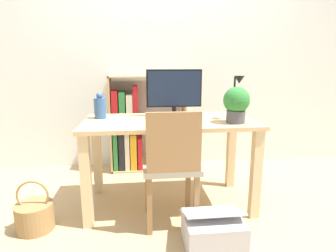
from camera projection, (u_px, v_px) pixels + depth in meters
The scene contains 12 objects.
ground_plane at pixel (169, 203), 2.39m from camera, with size 10.00×10.00×0.00m, color tan.
wall_back at pixel (159, 51), 3.11m from camera, with size 8.00×0.05×2.60m.
desk at pixel (169, 136), 2.27m from camera, with size 1.36×0.68×0.72m.
monitor at pixel (174, 91), 2.37m from camera, with size 0.47×0.22×0.39m.
keyboard at pixel (182, 121), 2.16m from camera, with size 0.33×0.13×0.02m.
vase at pixel (100, 107), 2.28m from camera, with size 0.10×0.10×0.21m.
desk_lamp at pixel (237, 93), 2.25m from camera, with size 0.10×0.19×0.35m.
potted_plant at pixel (236, 103), 2.09m from camera, with size 0.20×0.20×0.27m.
chair at pixel (171, 163), 1.96m from camera, with size 0.40×0.40×0.86m.
bookshelf at pixel (134, 129), 3.09m from camera, with size 0.82×0.28×1.04m.
basket at pixel (35, 215), 1.99m from camera, with size 0.26×0.26×0.37m.
storage_box at pixel (213, 231), 1.80m from camera, with size 0.37×0.37×0.27m.
Camera 1 is at (-0.25, -2.18, 1.15)m, focal length 30.00 mm.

